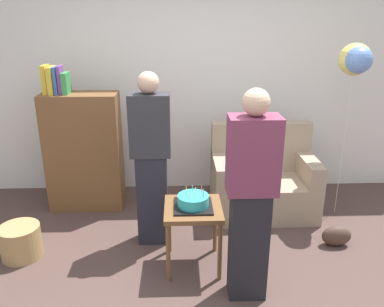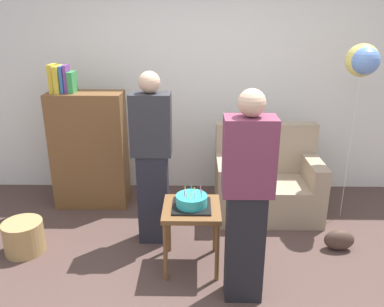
# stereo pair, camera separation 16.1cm
# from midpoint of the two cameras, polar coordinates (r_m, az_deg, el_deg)

# --- Properties ---
(ground_plane) EXTENTS (8.00, 8.00, 0.00)m
(ground_plane) POSITION_cam_midpoint_polar(r_m,az_deg,el_deg) (3.33, 0.54, -19.09)
(ground_plane) COLOR #4C3833
(wall_back) EXTENTS (6.00, 0.10, 2.70)m
(wall_back) POSITION_cam_midpoint_polar(r_m,az_deg,el_deg) (4.70, -0.57, 10.69)
(wall_back) COLOR silver
(wall_back) RESTS_ON ground_plane
(couch) EXTENTS (1.10, 0.70, 0.96)m
(couch) POSITION_cam_midpoint_polar(r_m,az_deg,el_deg) (4.37, 9.16, -4.11)
(couch) COLOR gray
(couch) RESTS_ON ground_plane
(bookshelf) EXTENTS (0.80, 0.36, 1.59)m
(bookshelf) POSITION_cam_midpoint_polar(r_m,az_deg,el_deg) (4.48, -16.50, 0.48)
(bookshelf) COLOR brown
(bookshelf) RESTS_ON ground_plane
(side_table) EXTENTS (0.48, 0.48, 0.57)m
(side_table) POSITION_cam_midpoint_polar(r_m,az_deg,el_deg) (3.34, -1.24, -9.06)
(side_table) COLOR brown
(side_table) RESTS_ON ground_plane
(birthday_cake) EXTENTS (0.32, 0.32, 0.17)m
(birthday_cake) POSITION_cam_midpoint_polar(r_m,az_deg,el_deg) (3.28, -1.25, -7.00)
(birthday_cake) COLOR black
(birthday_cake) RESTS_ON side_table
(person_blowing_candles) EXTENTS (0.36, 0.22, 1.63)m
(person_blowing_candles) POSITION_cam_midpoint_polar(r_m,az_deg,el_deg) (3.59, -7.25, -0.93)
(person_blowing_candles) COLOR #23232D
(person_blowing_candles) RESTS_ON ground_plane
(person_holding_cake) EXTENTS (0.36, 0.22, 1.63)m
(person_holding_cake) POSITION_cam_midpoint_polar(r_m,az_deg,el_deg) (2.87, 6.96, -6.44)
(person_holding_cake) COLOR black
(person_holding_cake) RESTS_ON ground_plane
(wicker_basket) EXTENTS (0.36, 0.36, 0.30)m
(wicker_basket) POSITION_cam_midpoint_polar(r_m,az_deg,el_deg) (3.97, -24.72, -11.56)
(wicker_basket) COLOR #A88451
(wicker_basket) RESTS_ON ground_plane
(handbag) EXTENTS (0.28, 0.14, 0.20)m
(handbag) POSITION_cam_midpoint_polar(r_m,az_deg,el_deg) (4.01, 19.16, -11.26)
(handbag) COLOR #473328
(handbag) RESTS_ON ground_plane
(balloon_bunch) EXTENTS (0.32, 0.39, 1.82)m
(balloon_bunch) POSITION_cam_midpoint_polar(r_m,az_deg,el_deg) (4.21, 21.75, 12.55)
(balloon_bunch) COLOR silver
(balloon_bunch) RESTS_ON ground_plane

